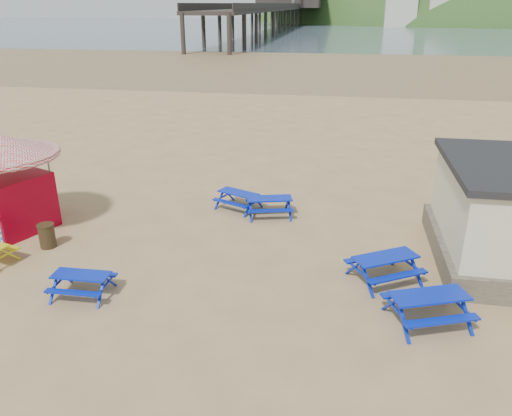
% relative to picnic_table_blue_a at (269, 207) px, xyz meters
% --- Properties ---
extents(ground, '(400.00, 400.00, 0.00)m').
position_rel_picnic_table_blue_a_xyz_m(ground, '(-1.20, -3.28, -0.35)').
color(ground, tan).
rests_on(ground, ground).
extents(wet_sand, '(400.00, 400.00, 0.00)m').
position_rel_picnic_table_blue_a_xyz_m(wet_sand, '(-1.20, 51.72, -0.35)').
color(wet_sand, olive).
rests_on(wet_sand, ground).
extents(sea, '(400.00, 400.00, 0.00)m').
position_rel_picnic_table_blue_a_xyz_m(sea, '(-1.20, 166.72, -0.34)').
color(sea, '#4B5D6B').
rests_on(sea, ground).
extents(picnic_table_blue_a, '(1.96, 1.73, 0.70)m').
position_rel_picnic_table_blue_a_xyz_m(picnic_table_blue_a, '(0.00, 0.00, 0.00)').
color(picnic_table_blue_a, '#0530B3').
rests_on(picnic_table_blue_a, ground).
extents(picnic_table_blue_b, '(1.98, 1.82, 0.67)m').
position_rel_picnic_table_blue_a_xyz_m(picnic_table_blue_b, '(-1.27, 0.47, -0.02)').
color(picnic_table_blue_b, '#0530B3').
rests_on(picnic_table_blue_b, ground).
extents(picnic_table_blue_d, '(1.57, 1.28, 0.65)m').
position_rel_picnic_table_blue_a_xyz_m(picnic_table_blue_d, '(-4.18, -6.37, -0.03)').
color(picnic_table_blue_d, '#0530B3').
rests_on(picnic_table_blue_d, ground).
extents(picnic_table_blue_e, '(2.31, 2.10, 0.80)m').
position_rel_picnic_table_blue_a_xyz_m(picnic_table_blue_e, '(4.88, -6.06, 0.05)').
color(picnic_table_blue_e, '#0530B3').
rests_on(picnic_table_blue_e, ground).
extents(picnic_table_blue_f, '(2.35, 2.23, 0.78)m').
position_rel_picnic_table_blue_a_xyz_m(picnic_table_blue_f, '(3.96, -4.15, 0.04)').
color(picnic_table_blue_f, '#0530B3').
rests_on(picnic_table_blue_f, ground).
extents(ice_cream_kiosk, '(4.91, 4.91, 3.38)m').
position_rel_picnic_table_blue_a_xyz_m(ice_cream_kiosk, '(-8.67, -2.72, 1.78)').
color(ice_cream_kiosk, '#990017').
rests_on(ice_cream_kiosk, ground).
extents(litter_bin, '(0.55, 0.55, 0.80)m').
position_rel_picnic_table_blue_a_xyz_m(litter_bin, '(-6.73, -3.86, 0.06)').
color(litter_bin, '#3B2D15').
rests_on(litter_bin, ground).
extents(pier, '(24.00, 220.00, 39.29)m').
position_rel_picnic_table_blue_a_xyz_m(pier, '(-19.19, 174.95, 5.11)').
color(pier, black).
rests_on(pier, ground).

